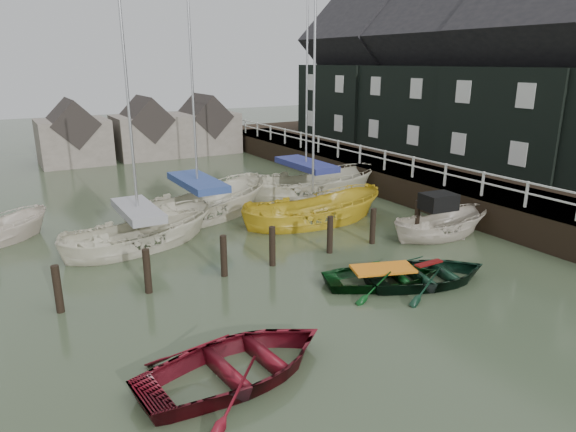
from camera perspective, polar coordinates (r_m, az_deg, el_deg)
ground at (r=16.13m, az=7.26°, el=-8.12°), size 120.00×120.00×0.00m
pier at (r=29.03m, az=10.19°, el=4.52°), size 3.04×32.00×2.70m
land_strip at (r=32.97m, az=17.49°, el=4.21°), size 14.00×38.00×1.50m
quay_houses at (r=31.41m, az=20.26°, el=13.86°), size 6.52×28.14×10.01m
mooring_pilings at (r=17.68m, az=-1.51°, el=-3.94°), size 13.72×0.22×1.80m
far_sheds at (r=39.08m, az=-15.69°, el=9.01°), size 14.00×4.08×4.39m
rowboat_red at (r=12.06m, az=-5.45°, el=-17.38°), size 4.90×3.72×0.95m
rowboat_green at (r=16.65m, az=10.42°, el=-7.45°), size 4.40×3.75×0.77m
rowboat_dkgreen at (r=17.09m, az=15.22°, el=-7.13°), size 4.72×3.84×0.86m
motorboat at (r=21.43m, az=16.44°, el=-2.02°), size 4.51×2.11×2.60m
sailboat_a at (r=20.35m, az=-16.04°, el=-3.09°), size 6.52×3.56×10.53m
sailboat_b at (r=23.34m, az=-9.83°, el=-0.13°), size 7.77×4.44×11.67m
sailboat_c at (r=22.46m, az=2.72°, el=-0.68°), size 6.79×3.19×11.36m
sailboat_d at (r=26.86m, az=1.98°, el=2.37°), size 7.83×4.93×11.97m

